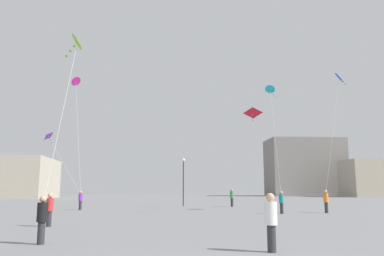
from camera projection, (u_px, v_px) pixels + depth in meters
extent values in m
cylinder|color=#2D2D33|center=(282.00, 209.00, 27.82)|extent=(0.25, 0.25, 0.75)
cylinder|color=teal|center=(281.00, 199.00, 27.93)|extent=(0.36, 0.36, 0.66)
sphere|color=tan|center=(281.00, 193.00, 28.01)|extent=(0.25, 0.25, 0.25)
cylinder|color=#2D2D33|center=(232.00, 203.00, 39.13)|extent=(0.28, 0.28, 0.85)
cylinder|color=#388C47|center=(232.00, 195.00, 39.26)|extent=(0.41, 0.41, 0.74)
sphere|color=tan|center=(232.00, 190.00, 39.34)|extent=(0.28, 0.28, 0.28)
cylinder|color=#2D2D33|center=(49.00, 219.00, 18.17)|extent=(0.24, 0.24, 0.73)
cylinder|color=red|center=(50.00, 205.00, 18.28)|extent=(0.35, 0.35, 0.63)
sphere|color=tan|center=(50.00, 196.00, 18.35)|extent=(0.24, 0.24, 0.24)
cylinder|color=#2D2D33|center=(80.00, 206.00, 32.85)|extent=(0.24, 0.24, 0.75)
cylinder|color=purple|center=(81.00, 197.00, 32.97)|extent=(0.36, 0.36, 0.65)
sphere|color=tan|center=(81.00, 192.00, 33.04)|extent=(0.24, 0.24, 0.24)
cylinder|color=#2D2D33|center=(326.00, 208.00, 28.68)|extent=(0.26, 0.26, 0.79)
cylinder|color=orange|center=(326.00, 198.00, 28.80)|extent=(0.38, 0.38, 0.69)
sphere|color=tan|center=(325.00, 192.00, 28.88)|extent=(0.26, 0.26, 0.26)
cylinder|color=#2D2D33|center=(272.00, 239.00, 10.80)|extent=(0.25, 0.25, 0.76)
cylinder|color=white|center=(271.00, 213.00, 10.91)|extent=(0.36, 0.36, 0.66)
sphere|color=tan|center=(270.00, 197.00, 10.99)|extent=(0.25, 0.25, 0.25)
cylinder|color=#2D2D33|center=(41.00, 233.00, 12.34)|extent=(0.23, 0.23, 0.72)
cylinder|color=black|center=(42.00, 212.00, 12.44)|extent=(0.34, 0.34, 0.62)
sphere|color=tan|center=(43.00, 199.00, 12.51)|extent=(0.23, 0.23, 0.23)
cone|color=#D12899|center=(76.00, 81.00, 43.49)|extent=(1.38, 1.46, 0.98)
sphere|color=#D12899|center=(76.00, 82.00, 43.33)|extent=(0.10, 0.10, 0.10)
sphere|color=#D12899|center=(76.00, 84.00, 43.17)|extent=(0.10, 0.10, 0.10)
sphere|color=#D12899|center=(76.00, 85.00, 43.00)|extent=(0.10, 0.10, 0.10)
cylinder|color=silver|center=(78.00, 130.00, 38.25)|extent=(3.24, 8.74, 12.82)
cone|color=#1EB2C6|center=(270.00, 89.00, 29.02)|extent=(0.99, 0.94, 0.56)
sphere|color=#1EB2C6|center=(272.00, 91.00, 29.00)|extent=(0.10, 0.10, 0.10)
sphere|color=#1EB2C6|center=(274.00, 94.00, 28.98)|extent=(0.10, 0.10, 0.10)
sphere|color=#1EB2C6|center=(276.00, 97.00, 28.96)|extent=(0.10, 0.10, 0.10)
cylinder|color=silver|center=(276.00, 141.00, 28.50)|extent=(0.64, 0.24, 8.12)
cone|color=#8CD12D|center=(78.00, 41.00, 15.15)|extent=(0.64, 0.81, 0.64)
sphere|color=#8CD12D|center=(74.00, 46.00, 15.12)|extent=(0.10, 0.10, 0.10)
sphere|color=#8CD12D|center=(70.00, 51.00, 15.08)|extent=(0.10, 0.10, 0.10)
sphere|color=#8CD12D|center=(66.00, 56.00, 15.05)|extent=(0.10, 0.10, 0.10)
cylinder|color=silver|center=(62.00, 115.00, 13.82)|extent=(0.45, 1.67, 6.35)
cone|color=blue|center=(339.00, 77.00, 31.33)|extent=(1.06, 1.21, 0.90)
sphere|color=blue|center=(341.00, 79.00, 31.26)|extent=(0.10, 0.10, 0.10)
sphere|color=blue|center=(343.00, 81.00, 31.19)|extent=(0.10, 0.10, 0.10)
sphere|color=blue|center=(345.00, 84.00, 31.12)|extent=(0.10, 0.10, 0.10)
cylinder|color=silver|center=(333.00, 134.00, 30.08)|extent=(2.09, 0.87, 9.70)
pyramid|color=purple|center=(48.00, 136.00, 34.39)|extent=(0.67, 1.23, 0.59)
sphere|color=purple|center=(49.00, 138.00, 34.29)|extent=(0.10, 0.10, 0.10)
sphere|color=purple|center=(50.00, 140.00, 34.20)|extent=(0.10, 0.10, 0.10)
sphere|color=purple|center=(51.00, 143.00, 34.11)|extent=(0.10, 0.10, 0.10)
cylinder|color=silver|center=(64.00, 165.00, 33.70)|extent=(3.34, 0.74, 5.28)
pyramid|color=red|center=(253.00, 113.00, 36.16)|extent=(1.46, 0.94, 0.72)
sphere|color=red|center=(253.00, 115.00, 36.24)|extent=(0.10, 0.10, 0.10)
sphere|color=red|center=(253.00, 118.00, 36.34)|extent=(0.10, 0.10, 0.10)
sphere|color=red|center=(253.00, 120.00, 36.44)|extent=(0.10, 0.10, 0.10)
cylinder|color=silver|center=(242.00, 155.00, 37.71)|extent=(1.47, 4.53, 7.70)
cube|color=gray|center=(304.00, 167.00, 103.95)|extent=(20.02, 11.72, 15.46)
cylinder|color=#2D2D30|center=(183.00, 184.00, 40.48)|extent=(0.12, 0.12, 4.77)
sphere|color=#EAE5C6|center=(183.00, 160.00, 40.88)|extent=(0.36, 0.36, 0.36)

